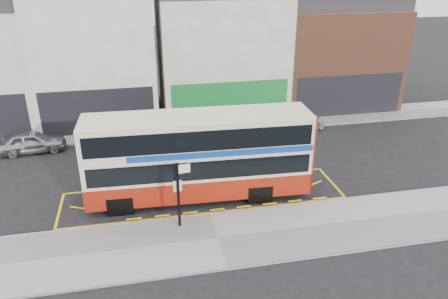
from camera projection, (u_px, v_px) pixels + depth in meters
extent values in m
plane|color=black|center=(209.00, 212.00, 20.82)|extent=(120.00, 120.00, 0.00)
cube|color=gray|center=(218.00, 239.00, 18.74)|extent=(40.00, 4.00, 0.15)
cube|color=gray|center=(210.00, 215.00, 20.46)|extent=(40.00, 0.15, 0.15)
cube|color=gray|center=(182.00, 128.00, 30.61)|extent=(50.00, 3.00, 0.15)
cube|color=white|center=(97.00, 56.00, 31.33)|extent=(8.00, 8.00, 9.00)
cube|color=black|center=(98.00, 113.00, 28.98)|extent=(7.36, 0.06, 3.20)
cube|color=black|center=(99.00, 115.00, 29.08)|extent=(5.60, 0.04, 2.00)
cube|color=white|center=(219.00, 54.00, 33.11)|extent=(9.00, 8.00, 8.50)
cube|color=#14752C|center=(230.00, 104.00, 30.65)|extent=(8.28, 0.06, 3.20)
cube|color=black|center=(230.00, 107.00, 30.75)|extent=(6.30, 0.04, 2.00)
cube|color=brown|center=(329.00, 56.00, 34.98)|extent=(9.00, 8.00, 7.50)
cube|color=black|center=(349.00, 96.00, 32.32)|extent=(8.28, 0.06, 3.20)
cube|color=black|center=(348.00, 99.00, 32.42)|extent=(6.30, 0.04, 2.00)
cube|color=beige|center=(199.00, 154.00, 21.22)|extent=(10.95, 2.92, 4.00)
cube|color=maroon|center=(199.00, 181.00, 21.82)|extent=(10.99, 2.96, 1.09)
cube|color=maroon|center=(305.00, 147.00, 22.03)|extent=(0.16, 2.51, 4.00)
cube|color=black|center=(199.00, 159.00, 21.34)|extent=(10.52, 2.96, 0.94)
cube|color=black|center=(198.00, 131.00, 20.73)|extent=(10.52, 2.96, 0.99)
cube|color=#0E3A9A|center=(218.00, 143.00, 21.16)|extent=(8.79, 2.88, 0.30)
cube|color=black|center=(85.00, 172.00, 20.64)|extent=(0.16, 2.27, 1.58)
cube|color=black|center=(80.00, 138.00, 19.93)|extent=(0.16, 2.27, 0.99)
cube|color=black|center=(83.00, 154.00, 20.25)|extent=(0.12, 1.73, 0.35)
cube|color=beige|center=(198.00, 117.00, 20.42)|extent=(10.95, 2.82, 0.12)
cylinder|color=black|center=(120.00, 206.00, 20.41)|extent=(1.00, 0.32, 0.99)
cylinder|color=black|center=(123.00, 183.00, 22.42)|extent=(1.00, 0.32, 0.99)
cylinder|color=black|center=(260.00, 194.00, 21.41)|extent=(1.00, 0.32, 0.99)
cylinder|color=black|center=(250.00, 173.00, 23.41)|extent=(1.00, 0.32, 0.99)
cube|color=black|center=(178.00, 195.00, 18.91)|extent=(0.12, 0.12, 3.11)
cube|color=white|center=(184.00, 169.00, 18.49)|extent=(0.56, 0.12, 0.46)
cube|color=white|center=(178.00, 186.00, 18.79)|extent=(0.36, 0.08, 0.52)
imported|color=#99999D|center=(32.00, 142.00, 26.87)|extent=(4.09, 1.95, 1.35)
imported|color=#3B3E42|center=(161.00, 136.00, 27.82)|extent=(4.14, 2.49, 1.29)
imported|color=silver|center=(293.00, 120.00, 30.51)|extent=(4.36, 1.80, 1.26)
cylinder|color=black|center=(260.00, 107.00, 32.50)|extent=(0.24, 0.24, 1.68)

